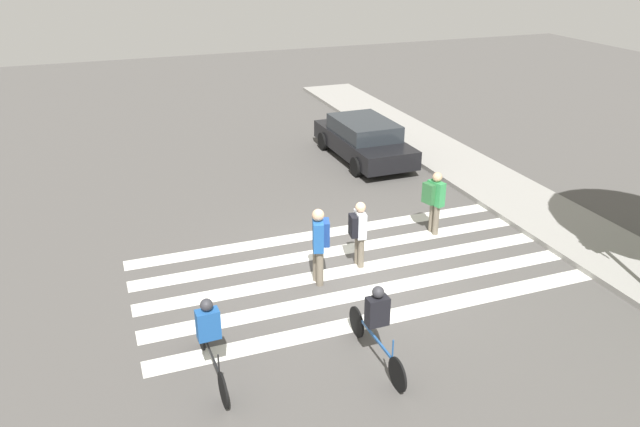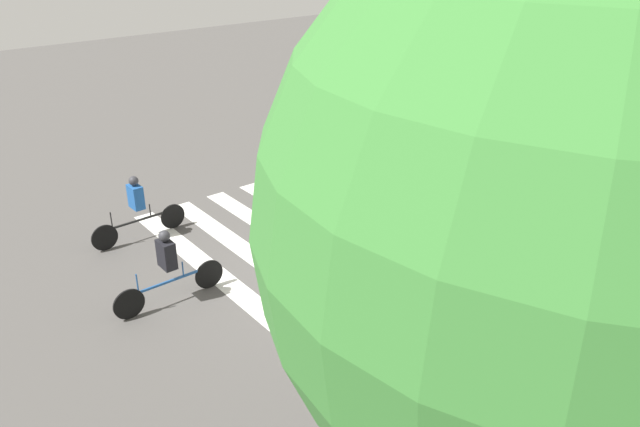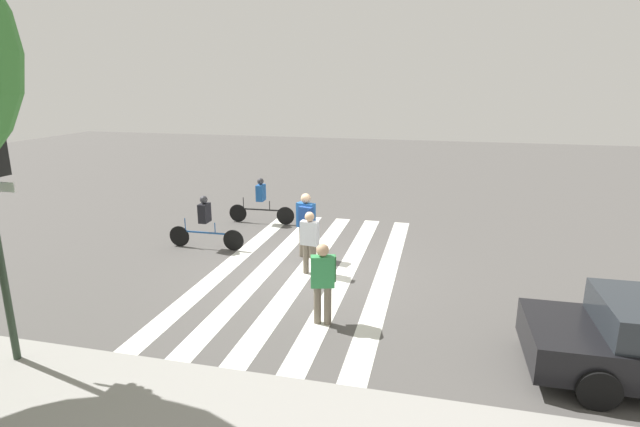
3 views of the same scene
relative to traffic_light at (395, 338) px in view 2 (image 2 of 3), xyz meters
The scene contains 9 objects.
ground_plane 7.21m from the traffic_light, 123.70° to the right, with size 60.00×60.00×0.00m, color #4C4947.
crosswalk_stripes 7.21m from the traffic_light, 123.70° to the right, with size 4.64×10.00×0.01m.
traffic_light is the anchor object (origin of this frame).
street_tree 2.69m from the traffic_light, 81.21° to the left, with size 4.15×4.15×7.20m.
pedestrian_child_with_backpack 5.82m from the traffic_light, 150.75° to the right, with size 0.51×0.47×1.70m.
pedestrian_adult_yellow_jacket 7.45m from the traffic_light, 118.17° to the right, with size 0.54×0.51×1.81m.
pedestrian_adult_tall_backpack 6.78m from the traffic_light, 126.06° to the right, with size 0.47×0.41×1.62m.
cyclist_mid_street 9.57m from the traffic_light, 96.11° to the right, with size 2.32×0.41×1.58m.
cyclist_near_curb 6.73m from the traffic_light, 93.13° to the right, with size 2.32×0.40×1.58m.
Camera 2 is at (7.39, 8.97, 6.88)m, focal length 35.00 mm.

